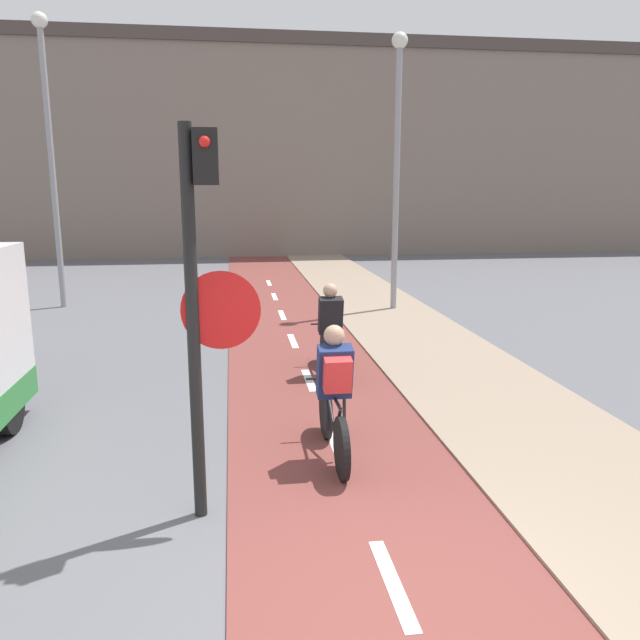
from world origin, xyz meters
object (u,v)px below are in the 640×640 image
object	(u,v)px
street_lamp_sidewalk	(397,144)
cyclist_near	(334,396)
street_lamp_far	(49,133)
cyclist_far	(330,334)
traffic_light_pole	(201,284)

from	to	relation	value
street_lamp_sidewalk	cyclist_near	world-z (taller)	street_lamp_sidewalk
street_lamp_far	street_lamp_sidewalk	world-z (taller)	street_lamp_far
cyclist_near	cyclist_far	bearing A→B (deg)	81.84
street_lamp_far	cyclist_far	distance (m)	9.33
traffic_light_pole	cyclist_near	world-z (taller)	traffic_light_pole
traffic_light_pole	cyclist_far	size ratio (longest dim) A/B	2.02
street_lamp_far	street_lamp_sidewalk	distance (m)	8.10
street_lamp_sidewalk	cyclist_near	distance (m)	9.13
cyclist_near	cyclist_far	size ratio (longest dim) A/B	1.03
traffic_light_pole	street_lamp_far	bearing A→B (deg)	110.02
street_lamp_far	cyclist_near	distance (m)	11.48
cyclist_near	street_lamp_sidewalk	bearing A→B (deg)	71.11
street_lamp_sidewalk	street_lamp_far	bearing A→B (deg)	168.94
traffic_light_pole	cyclist_near	xyz separation A→B (m)	(1.29, 1.00, -1.37)
street_lamp_far	cyclist_far	xyz separation A→B (m)	(5.61, -6.59, -3.47)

